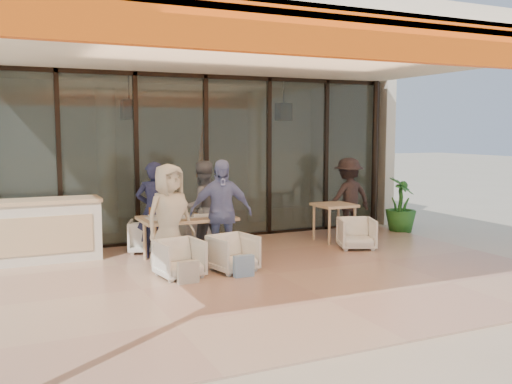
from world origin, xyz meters
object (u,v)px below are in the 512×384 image
chair_near_left (180,257)px  diner_grey (202,208)px  chair_near_right (233,252)px  diner_cream (169,218)px  chair_far_right (193,232)px  potted_palm (401,205)px  chair_far_left (147,235)px  standing_woman (348,197)px  dining_table (186,220)px  diner_navy (154,210)px  diner_periwinkle (221,213)px  side_table (334,209)px  side_chair (357,232)px  host_counter (42,230)px

chair_near_left → diner_grey: size_ratio=0.39×
chair_near_right → diner_cream: size_ratio=0.39×
chair_far_right → potted_palm: potted_palm is taller
chair_far_left → standing_woman: bearing=-163.7°
dining_table → chair_far_right: dining_table is taller
diner_navy → diner_periwinkle: diner_periwinkle is taller
side_table → standing_woman: (0.60, 0.41, 0.16)m
side_table → diner_grey: bearing=178.8°
chair_far_left → side_chair: chair_far_left is taller
diner_cream → side_table: (3.49, 0.84, -0.18)m
diner_periwinkle → diner_grey: bearing=102.8°
chair_far_left → chair_far_right: chair_far_left is taller
dining_table → chair_far_right: size_ratio=2.47×
chair_far_left → chair_far_right: bearing=-161.6°
dining_table → standing_woman: (3.67, 0.80, 0.11)m
chair_far_right → diner_cream: diner_cream is taller
diner_periwinkle → side_chair: (2.65, 0.09, -0.53)m
chair_near_left → side_chair: bearing=2.0°
host_counter → chair_near_right: host_counter is taller
chair_far_right → diner_cream: (-0.84, -1.40, 0.52)m
potted_palm → diner_grey: bearing=-176.0°
chair_far_left → diner_periwinkle: diner_periwinkle is taller
chair_far_right → chair_near_left: 2.08m
side_chair → chair_far_right: bearing=175.1°
standing_woman → diner_grey: bearing=2.8°
side_table → diner_cream: bearing=-166.4°
diner_cream → potted_palm: diner_cream is taller
side_chair → diner_periwinkle: bearing=-156.6°
diner_navy → side_table: size_ratio=2.19×
diner_cream → standing_woman: (4.08, 1.25, -0.03)m
chair_near_left → diner_navy: size_ratio=0.39×
chair_far_right → diner_periwinkle: (-0.00, -1.40, 0.54)m
chair_near_left → diner_grey: 1.71m
dining_table → diner_grey: bearing=46.2°
host_counter → chair_far_left: size_ratio=2.87×
diner_navy → diner_grey: size_ratio=1.01×
side_chair → potted_palm: potted_palm is taller
chair_near_left → host_counter: bearing=125.1°
chair_near_left → standing_woman: (4.08, 1.75, 0.48)m
host_counter → chair_far_left: host_counter is taller
chair_near_left → standing_woman: 4.47m
side_chair → diner_grey: bearing=-175.6°
standing_woman → potted_palm: bearing=175.0°
chair_far_left → diner_navy: (0.00, -0.50, 0.49)m
chair_near_left → side_chair: size_ratio=0.99×
chair_far_right → chair_near_right: bearing=81.5°
diner_cream → diner_periwinkle: 0.84m
diner_navy → diner_periwinkle: (0.84, -0.90, 0.03)m
dining_table → side_table: (3.07, 0.39, -0.05)m
diner_cream → side_table: size_ratio=2.21×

